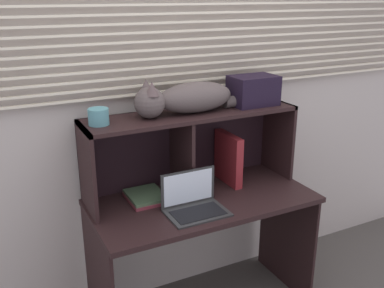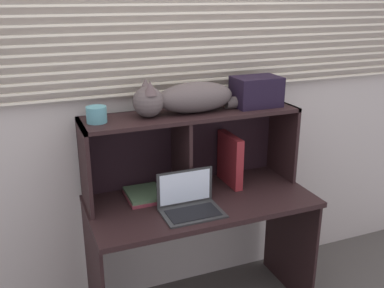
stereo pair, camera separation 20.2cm
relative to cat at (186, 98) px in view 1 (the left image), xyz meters
The scene contains 9 objects.
back_panel_with_blinds 0.22m from the cat, 79.88° to the left, with size 4.40×0.08×2.50m.
desk 0.74m from the cat, 75.11° to the right, with size 1.28×0.62×0.77m.
hutch_shelf_unit 0.24m from the cat, 48.76° to the left, with size 1.26×0.32×0.48m.
cat is the anchor object (origin of this frame).
laptop 0.58m from the cat, 107.11° to the right, with size 0.32×0.22×0.21m.
binder_upright 0.50m from the cat, ahead, with size 0.05×0.26×0.31m, color maroon.
book_stack 0.60m from the cat, behind, with size 0.20×0.24×0.04m.
small_basket 0.50m from the cat, behind, with size 0.11×0.11×0.08m, color teal.
storage_box 0.45m from the cat, ahead, with size 0.27×0.19×0.18m, color black.
Camera 1 is at (-1.08, -1.81, 1.89)m, focal length 41.20 mm.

